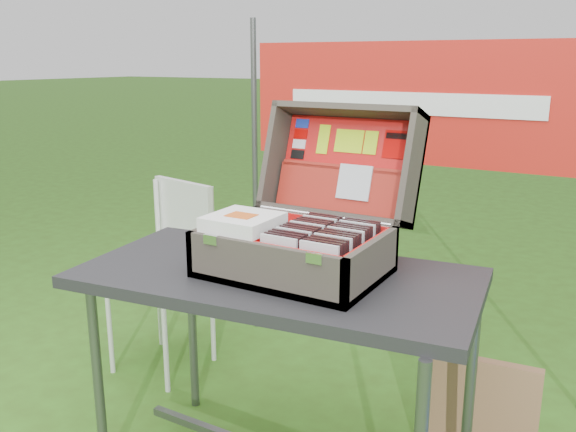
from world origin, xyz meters
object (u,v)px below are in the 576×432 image
Objects in this scene: table at (278,383)px; cardboard_box at (480,416)px; suitcase at (303,194)px; chair at (160,280)px.

table is 0.78m from cardboard_box.
suitcase is at bearing 47.23° from table.
cardboard_box is (1.54, 0.01, -0.24)m from chair.
cardboard_box is (0.59, 0.47, -0.19)m from table.
chair is at bearing 158.84° from suitcase.
chair is at bearing 146.89° from table.
cardboard_box is at bearing 31.45° from table.
table is 1.06m from chair.
table is at bearing -125.75° from suitcase.
cardboard_box is at bearing 12.16° from chair.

